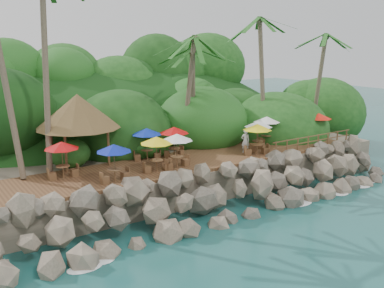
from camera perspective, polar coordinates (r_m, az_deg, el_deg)
ground at (r=26.87m, az=7.25°, el=-9.54°), size 140.00×140.00×0.00m
land_base at (r=39.38m, az=-8.14°, el=-0.56°), size 32.00×25.20×2.10m
jungle_hill at (r=46.32m, az=-12.16°, el=0.03°), size 44.80×28.00×15.40m
seawall at (r=27.89m, az=4.61°, el=-6.08°), size 29.00×4.00×2.30m
terrace at (r=30.66m, az=0.00°, el=-2.18°), size 26.00×5.00×0.20m
jungle_foliage at (r=38.77m, az=-7.44°, el=-2.36°), size 44.00×16.00×12.00m
foam_line at (r=27.07m, az=6.83°, el=-9.28°), size 25.20×0.80×0.06m
palms at (r=32.80m, az=-0.80°, el=15.85°), size 32.53×6.67×13.29m
palapa at (r=29.87m, az=-14.26°, el=4.05°), size 5.42×5.42×4.60m
dining_clusters at (r=30.84m, az=2.26°, el=1.60°), size 22.44×5.13×2.21m
railing at (r=34.86m, az=15.10°, el=0.44°), size 8.30×0.10×1.00m
waiter at (r=32.60m, az=6.77°, el=0.38°), size 0.73×0.62×1.69m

